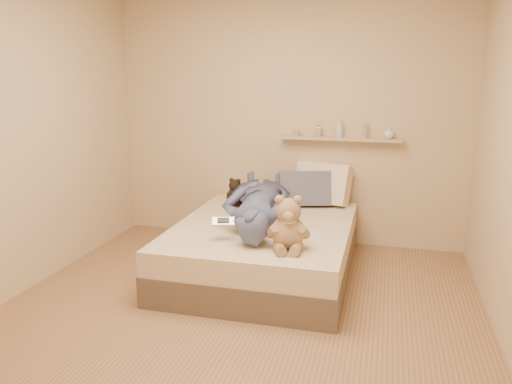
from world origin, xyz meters
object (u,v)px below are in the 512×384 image
(bed, at_px, (264,248))
(game_console, at_px, (223,221))
(pillow_cream, at_px, (322,184))
(dark_plush, at_px, (236,194))
(teddy_bear, at_px, (288,227))
(person, at_px, (258,200))
(pillow_grey, at_px, (305,189))
(wall_shelf, at_px, (340,139))

(bed, relative_size, game_console, 10.05)
(bed, distance_m, pillow_cream, 1.01)
(pillow_cream, bearing_deg, dark_plush, -158.32)
(bed, height_order, game_console, game_console)
(game_console, relative_size, teddy_bear, 0.45)
(teddy_bear, relative_size, dark_plush, 1.50)
(game_console, distance_m, person, 0.60)
(teddy_bear, relative_size, person, 0.27)
(game_console, height_order, person, person)
(dark_plush, xyz_separation_m, pillow_grey, (0.66, 0.18, 0.05))
(dark_plush, bearing_deg, bed, -50.46)
(dark_plush, height_order, person, person)
(teddy_bear, bearing_deg, person, 121.49)
(bed, bearing_deg, game_console, -111.55)
(dark_plush, relative_size, pillow_grey, 0.56)
(teddy_bear, xyz_separation_m, wall_shelf, (0.22, 1.50, 0.48))
(game_console, xyz_separation_m, pillow_grey, (0.44, 1.20, 0.01))
(teddy_bear, distance_m, person, 0.77)
(game_console, bearing_deg, dark_plush, 101.89)
(teddy_bear, bearing_deg, bed, 119.22)
(pillow_cream, height_order, wall_shelf, wall_shelf)
(dark_plush, distance_m, wall_shelf, 1.17)
(bed, relative_size, teddy_bear, 4.50)
(bed, height_order, pillow_grey, pillow_grey)
(bed, xyz_separation_m, pillow_grey, (0.24, 0.69, 0.40))
(teddy_bear, height_order, pillow_cream, teddy_bear)
(teddy_bear, distance_m, pillow_cream, 1.42)
(bed, bearing_deg, person, 135.93)
(game_console, distance_m, pillow_grey, 1.28)
(wall_shelf, bearing_deg, teddy_bear, -98.45)
(game_console, distance_m, wall_shelf, 1.68)
(dark_plush, bearing_deg, teddy_bear, -55.68)
(bed, xyz_separation_m, pillow_cream, (0.40, 0.83, 0.43))
(pillow_cream, distance_m, pillow_grey, 0.21)
(teddy_bear, xyz_separation_m, dark_plush, (-0.75, 1.09, -0.05))
(game_console, bearing_deg, bed, 68.45)
(bed, distance_m, game_console, 0.67)
(dark_plush, distance_m, pillow_cream, 0.88)
(bed, distance_m, person, 0.43)
(pillow_cream, height_order, person, pillow_cream)
(teddy_bear, relative_size, pillow_grey, 0.84)
(pillow_grey, bearing_deg, bed, -109.23)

